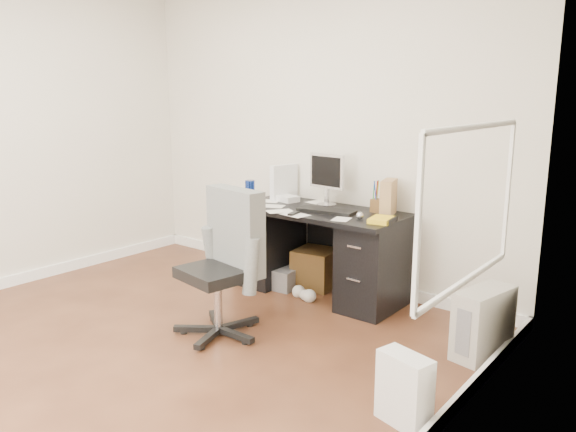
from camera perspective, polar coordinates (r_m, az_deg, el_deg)
name	(u,v)px	position (r m, az deg, el deg)	size (l,w,h in m)	color
ground	(142,349)	(4.07, -14.58, -12.95)	(4.00, 4.00, 0.00)	#422215
room_shell	(135,102)	(3.68, -15.32, 11.09)	(4.02, 4.02, 2.71)	silver
desk	(319,249)	(4.85, 3.12, -3.37)	(1.50, 0.70, 0.75)	black
loose_papers	(297,207)	(4.84, 0.88, 0.90)	(1.10, 0.60, 0.00)	silver
lcd_monitor	(327,180)	(4.88, 3.99, 3.71)	(0.37, 0.21, 0.46)	silver
keyboard	(326,211)	(4.64, 3.93, 0.53)	(0.49, 0.17, 0.03)	black
computer_mouse	(360,216)	(4.40, 7.31, 0.04)	(0.06, 0.06, 0.06)	silver
travel_mug	(250,191)	(5.09, -3.88, 2.55)	(0.09, 0.09, 0.20)	navy
white_binder	(284,182)	(5.19, -0.43, 3.46)	(0.13, 0.28, 0.32)	silver
magazine_file	(388,197)	(4.59, 10.16, 1.88)	(0.12, 0.24, 0.29)	#987649
pen_cup	(377,197)	(4.68, 9.06, 1.97)	(0.11, 0.11, 0.26)	brown
yellow_book	(382,220)	(4.33, 9.54, -0.39)	(0.17, 0.21, 0.04)	yellow
paper_remote	(295,214)	(4.54, 0.73, 0.24)	(0.22, 0.18, 0.02)	silver
office_chair	(217,265)	(4.01, -7.23, -4.93)	(0.60, 0.60, 1.05)	#525452
pc_tower	(483,323)	(3.98, 19.22, -10.20)	(0.21, 0.46, 0.46)	#A7A397
shopping_bag	(404,390)	(3.13, 11.73, -16.88)	(0.29, 0.21, 0.39)	white
wicker_basket	(315,268)	(5.08, 2.81, -5.31)	(0.35, 0.35, 0.35)	#503218
desk_printer	(280,277)	(5.08, -0.79, -6.26)	(0.31, 0.26, 0.18)	slate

